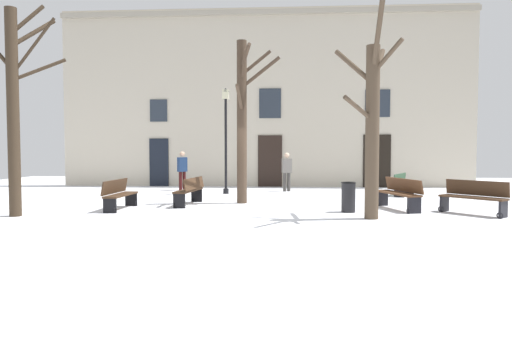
# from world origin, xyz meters

# --- Properties ---
(ground_plane) EXTENTS (30.88, 30.88, 0.00)m
(ground_plane) POSITION_xyz_m (0.00, 0.00, 0.00)
(ground_plane) COLOR white
(building_facade) EXTENTS (19.30, 0.60, 8.31)m
(building_facade) POSITION_xyz_m (0.01, 8.30, 4.21)
(building_facade) COLOR #BCB29E
(building_facade) RESTS_ON ground
(tree_near_facade) EXTENTS (1.55, 2.36, 5.16)m
(tree_near_facade) POSITION_xyz_m (3.12, -1.59, 2.45)
(tree_near_facade) COLOR #4C3D2D
(tree_near_facade) RESTS_ON ground
(tree_foreground) EXTENTS (2.32, 1.21, 5.58)m
(tree_foreground) POSITION_xyz_m (-6.07, -1.72, 2.93)
(tree_foreground) COLOR #382B1E
(tree_foreground) RESTS_ON ground
(tree_right_of_center) EXTENTS (1.41, 1.65, 5.24)m
(tree_right_of_center) POSITION_xyz_m (-0.42, 1.49, 2.79)
(tree_right_of_center) COLOR #423326
(tree_right_of_center) RESTS_ON ground
(streetlamp) EXTENTS (0.30, 0.30, 4.14)m
(streetlamp) POSITION_xyz_m (-1.38, 4.60, 2.52)
(streetlamp) COLOR black
(streetlamp) RESTS_ON ground
(litter_bin) EXTENTS (0.41, 0.41, 0.84)m
(litter_bin) POSITION_xyz_m (2.71, -0.42, 0.42)
(litter_bin) COLOR black
(litter_bin) RESTS_ON ground
(bench_near_lamp) EXTENTS (0.65, 1.86, 0.87)m
(bench_near_lamp) POSITION_xyz_m (-2.04, 0.93, 0.47)
(bench_near_lamp) COLOR #3D2819
(bench_near_lamp) RESTS_ON ground
(bench_by_litter_bin) EXTENTS (1.51, 1.58, 0.91)m
(bench_by_litter_bin) POSITION_xyz_m (6.01, -0.65, 0.47)
(bench_by_litter_bin) COLOR #3D2819
(bench_by_litter_bin) RESTS_ON ground
(bench_far_corner) EXTENTS (0.50, 1.75, 0.87)m
(bench_far_corner) POSITION_xyz_m (-3.88, -0.23, 0.45)
(bench_far_corner) COLOR #3D2819
(bench_far_corner) RESTS_ON ground
(bench_back_to_back_right) EXTENTS (1.01, 1.97, 0.91)m
(bench_back_to_back_right) POSITION_xyz_m (4.26, 0.27, 0.48)
(bench_back_to_back_right) COLOR #51331E
(bench_back_to_back_right) RESTS_ON ground
(bench_near_center_tree) EXTENTS (1.16, 1.70, 0.83)m
(bench_near_center_tree) POSITION_xyz_m (5.43, 4.41, 0.44)
(bench_near_center_tree) COLOR #2D4C33
(bench_near_center_tree) RESTS_ON ground
(person_by_shop_door) EXTENTS (0.43, 0.33, 1.61)m
(person_by_shop_door) POSITION_xyz_m (1.02, 5.77, 0.88)
(person_by_shop_door) COLOR #403D3A
(person_by_shop_door) RESTS_ON ground
(person_near_bench) EXTENTS (0.43, 0.42, 1.66)m
(person_near_bench) POSITION_xyz_m (-3.43, 5.97, 0.92)
(person_near_bench) COLOR #350F0F
(person_near_bench) RESTS_ON ground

